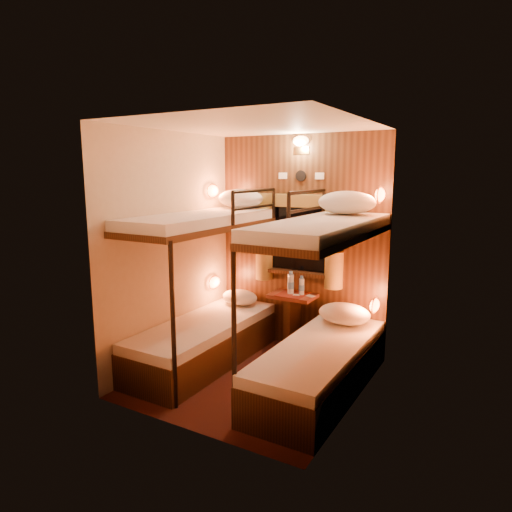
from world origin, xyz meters
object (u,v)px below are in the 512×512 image
Objects in this scene: bunk_left at (204,312)px; bottle_left at (291,284)px; table at (292,314)px; bunk_right at (320,333)px; bottle_right at (302,287)px.

bottle_left is at bearing 51.57° from bunk_left.
table is at bearing 50.33° from bunk_left.
bunk_right reaches higher than bottle_left.
bunk_left is at bearing -128.43° from bottle_left.
bottle_left is 0.13m from bottle_right.
bunk_left is 8.73× the size of bottle_right.
bottle_right is (0.10, 0.02, 0.33)m from table.
bunk_left is 7.32× the size of bottle_left.
bunk_left is 1.02m from table.
bunk_right is 1.02m from table.
table is 0.35m from bottle_left.
table is (0.65, 0.78, -0.14)m from bunk_left.
bottle_left is at bearing 174.82° from table.
bottle_left reaches higher than table.
bottle_right is (0.13, 0.02, -0.02)m from bottle_left.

